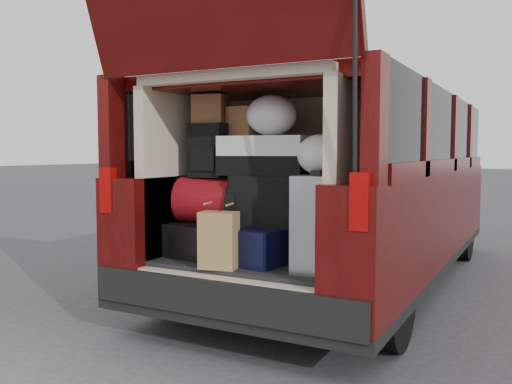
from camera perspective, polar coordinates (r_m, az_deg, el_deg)
ground at (r=3.68m, az=-1.07°, el=-15.98°), size 80.00×80.00×0.00m
minivan at (r=5.16m, az=9.07°, el=0.19°), size 1.90×5.35×2.77m
load_floor at (r=3.83m, az=0.98°, el=-10.85°), size 1.24×1.05×0.55m
black_hardshell at (r=3.85m, az=-4.66°, el=-4.87°), size 0.48×0.61×0.23m
navy_hardshell at (r=3.60m, az=0.61°, el=-5.43°), size 0.53×0.61×0.24m
silver_roller at (r=3.32m, az=6.69°, el=-3.26°), size 0.26×0.40×0.58m
kraft_bag at (r=3.37m, az=-3.94°, el=-5.08°), size 0.25×0.19×0.35m
red_duffel at (r=3.77m, az=-4.53°, el=-0.86°), size 0.52×0.37×0.32m
black_soft_case at (r=3.59m, az=1.22°, el=-0.90°), size 0.50×0.36×0.33m
backpack at (r=3.77m, az=-4.98°, el=4.38°), size 0.26×0.16×0.37m
twotone_duffel at (r=3.62m, az=0.98°, el=3.84°), size 0.61×0.36×0.26m
grocery_sack_lower at (r=3.84m, az=-4.83°, el=8.64°), size 0.25×0.22×0.20m
grocery_sack_upper at (r=3.76m, az=-1.22°, el=7.41°), size 0.23×0.20×0.20m
plastic_bag_center at (r=3.60m, az=1.66°, el=8.06°), size 0.38×0.36×0.27m
plastic_bag_right at (r=3.34m, az=6.75°, el=3.94°), size 0.32×0.30×0.25m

